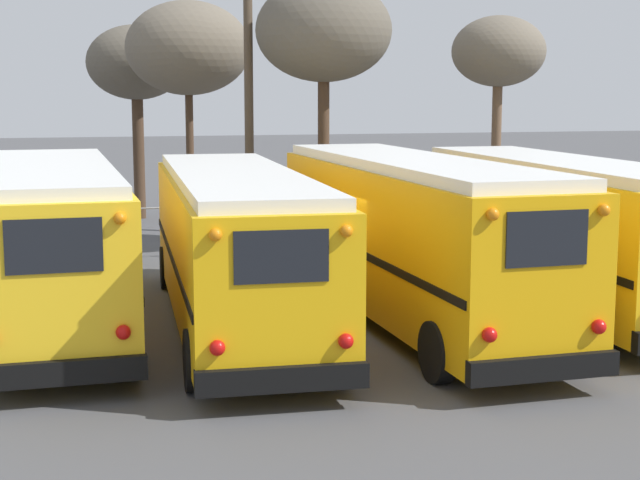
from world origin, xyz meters
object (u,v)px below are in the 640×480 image
Objects in this scene: school_bus_0 at (53,239)px; bare_tree_3 at (136,64)px; school_bus_3 at (559,227)px; utility_pole at (249,91)px; bare_tree_1 at (499,54)px; bare_tree_2 at (188,49)px; school_bus_1 at (236,242)px; school_bus_2 at (412,234)px; bare_tree_0 at (324,32)px.

bare_tree_3 reaches higher than school_bus_0.
school_bus_3 is 18.74m from bare_tree_3.
utility_pole is (5.42, 8.45, 2.78)m from school_bus_0.
bare_tree_1 is 9.57m from bare_tree_2.
bare_tree_3 is (-7.17, 16.92, 3.68)m from school_bus_3.
bare_tree_2 is at bearing 86.27° from school_bus_1.
school_bus_0 is at bearing -109.19° from bare_tree_2.
school_bus_2 is 1.59× the size of bare_tree_1.
utility_pole reaches higher than bare_tree_2.
school_bus_3 is 9.76m from bare_tree_0.
school_bus_1 is 1.61× the size of bare_tree_1.
school_bus_3 is (3.35, 0.38, -0.05)m from school_bus_2.
bare_tree_2 is at bearing 100.56° from school_bus_2.
utility_pole is at bearing 147.46° from bare_tree_0.
bare_tree_0 is at bearing -166.50° from bare_tree_1.
school_bus_0 reaches higher than school_bus_1.
school_bus_2 is (3.36, -0.49, 0.11)m from school_bus_1.
school_bus_0 is 16.22m from bare_tree_1.
bare_tree_0 is (0.58, 8.66, 4.31)m from school_bus_2.
school_bus_1 is 13.64m from bare_tree_2.
bare_tree_3 is (-0.46, 16.81, 3.74)m from school_bus_1.
bare_tree_3 reaches higher than school_bus_1.
bare_tree_2 is at bearing 70.81° from school_bus_0.
bare_tree_0 is 9.72m from bare_tree_3.
bare_tree_1 is at bearing 57.40° from school_bus_2.
bare_tree_0 is (1.87, -1.19, 1.59)m from utility_pole.
school_bus_0 is at bearing -122.68° from utility_pole.
school_bus_0 is 1.37× the size of bare_tree_0.
school_bus_1 is at bearing 179.02° from school_bus_3.
bare_tree_2 is at bearing 122.69° from bare_tree_0.
school_bus_0 is at bearing 164.88° from school_bus_1.
bare_tree_2 is at bearing 114.14° from school_bus_3.
school_bus_1 is 1.27× the size of utility_pole.
school_bus_1 is 3.39m from school_bus_2.
bare_tree_0 is at bearing -63.05° from bare_tree_3.
bare_tree_1 is (6.44, 10.06, 3.83)m from school_bus_2.
school_bus_2 is at bearing -11.78° from school_bus_0.
bare_tree_3 is (-3.82, 17.30, 3.63)m from school_bus_2.
school_bus_2 reaches higher than school_bus_3.
bare_tree_2 is (4.20, 12.07, 4.08)m from school_bus_0.
bare_tree_1 is (13.15, 8.66, 3.89)m from school_bus_0.
school_bus_0 is 1.20× the size of utility_pole.
bare_tree_1 is 12.55m from bare_tree_3.
bare_tree_2 is at bearing 159.18° from bare_tree_1.
bare_tree_2 is (-2.51, 13.46, 4.03)m from school_bus_2.
school_bus_3 is (10.06, -1.02, 0.01)m from school_bus_0.
bare_tree_3 reaches higher than school_bus_2.
utility_pole is 7.81m from bare_tree_1.
school_bus_2 is 1.09× the size of school_bus_3.
school_bus_1 is 1.44× the size of bare_tree_0.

